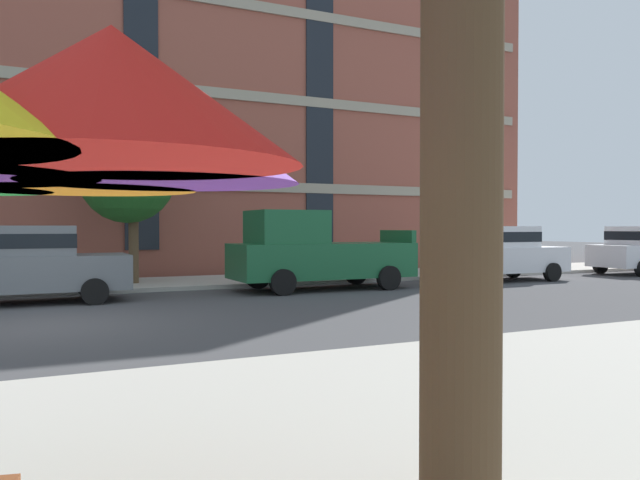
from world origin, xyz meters
The scene contains 7 objects.
ground_plane centered at (0.00, 0.00, 0.00)m, with size 120.00×120.00×0.00m, color #424244.
sidewalk_far centered at (0.00, 6.80, 0.06)m, with size 56.00×3.60×0.12m, color #B2ADA3.
apartment_building centered at (0.00, 14.99, 9.60)m, with size 38.89×12.08×19.20m.
sedan_gray centered at (-0.21, 3.70, 0.95)m, with size 4.40×1.98×1.78m.
pickup_green centered at (7.08, 3.70, 1.03)m, with size 5.10×2.12×2.20m.
sedan_white centered at (13.69, 3.70, 0.95)m, with size 4.40×1.98×1.78m.
street_tree_middle centered at (2.37, 6.70, 3.50)m, with size 2.85×2.97×4.98m.
Camera 1 is at (-0.08, -11.71, 1.74)m, focal length 34.29 mm.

